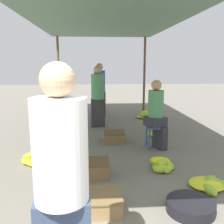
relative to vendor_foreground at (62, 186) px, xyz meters
The scene contains 20 objects.
canopy_post_back_left 7.36m from the vendor_foreground, 97.84° to the left, with size 0.08×0.08×2.59m, color brown.
canopy_post_back_right 7.56m from the vendor_foreground, 74.68° to the left, with size 0.08×0.08×2.59m, color brown.
canopy_tarp 3.97m from the vendor_foreground, 82.02° to the left, with size 3.40×7.88×0.04m, color #567A60.
vendor_foreground is the anchor object (origin of this frame).
stool 3.51m from the vendor_foreground, 66.08° to the left, with size 0.34×0.34×0.46m.
vendor_seated 3.47m from the vendor_foreground, 65.73° to the left, with size 0.45×0.45×1.36m.
basin_black 1.81m from the vendor_foreground, 37.14° to the left, with size 0.55×0.55×0.13m.
banana_pile_left_0 2.79m from the vendor_foreground, 106.33° to the left, with size 0.60×0.57×0.22m.
banana_pile_left_1 3.43m from the vendor_foreground, 100.41° to the left, with size 0.50×0.43×0.21m.
banana_pile_left_2 5.43m from the vendor_foreground, 96.92° to the left, with size 0.62×0.62×0.17m.
banana_pile_left_3 6.57m from the vendor_foreground, 96.20° to the left, with size 0.58×0.56×0.20m.
banana_pile_right_0 2.45m from the vendor_foreground, 40.50° to the left, with size 0.56×0.55×0.14m.
banana_pile_right_1 2.62m from the vendor_foreground, 58.95° to the left, with size 0.39×0.52×0.19m.
banana_pile_right_2 6.28m from the vendor_foreground, 73.74° to the left, with size 0.42×0.43×0.24m.
banana_pile_right_3 4.41m from the vendor_foreground, 67.82° to the left, with size 0.43×0.36×0.19m.
crate_near 1.36m from the vendor_foreground, 74.62° to the left, with size 0.45×0.45×0.19m.
crate_mid 3.81m from the vendor_foreground, 80.17° to the left, with size 0.44×0.44×0.21m.
crate_far 2.13m from the vendor_foreground, 83.86° to the left, with size 0.42×0.42×0.24m.
shopper_walking_mid 6.40m from the vendor_foreground, 86.54° to the left, with size 0.39×0.38×1.68m.
shopper_walking_far 5.04m from the vendor_foreground, 86.50° to the left, with size 0.37×0.36×1.61m.
Camera 1 is at (-0.27, -1.02, 1.65)m, focal length 40.00 mm.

